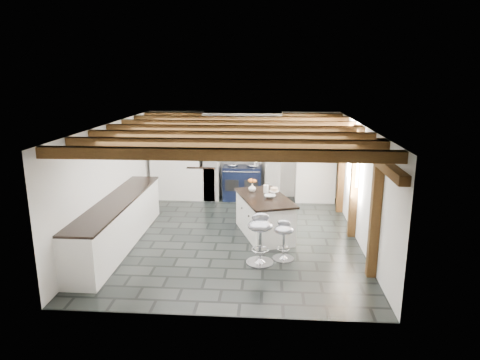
# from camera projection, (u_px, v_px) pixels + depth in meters

# --- Properties ---
(ground) EXTENTS (6.00, 6.00, 0.00)m
(ground) POSITION_uv_depth(u_px,v_px,m) (234.00, 236.00, 8.83)
(ground) COLOR black
(ground) RESTS_ON ground
(room_shell) EXTENTS (6.00, 6.03, 6.00)m
(room_shell) POSITION_uv_depth(u_px,v_px,m) (213.00, 170.00, 9.98)
(room_shell) COLOR silver
(room_shell) RESTS_ON ground
(range_cooker) EXTENTS (1.00, 0.63, 0.99)m
(range_cooker) POSITION_uv_depth(u_px,v_px,m) (242.00, 182.00, 11.31)
(range_cooker) COLOR black
(range_cooker) RESTS_ON ground
(kitchen_island) EXTENTS (1.35, 1.85, 1.10)m
(kitchen_island) POSITION_uv_depth(u_px,v_px,m) (264.00, 215.00, 8.82)
(kitchen_island) COLOR white
(kitchen_island) RESTS_ON ground
(bar_stool_near) EXTENTS (0.44, 0.44, 0.73)m
(bar_stool_near) POSITION_uv_depth(u_px,v_px,m) (284.00, 236.00, 7.64)
(bar_stool_near) COLOR silver
(bar_stool_near) RESTS_ON ground
(bar_stool_far) EXTENTS (0.51, 0.51, 0.91)m
(bar_stool_far) POSITION_uv_depth(u_px,v_px,m) (260.00, 233.00, 7.45)
(bar_stool_far) COLOR silver
(bar_stool_far) RESTS_ON ground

